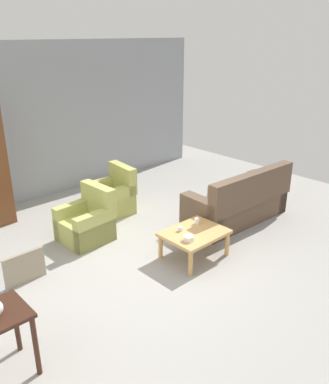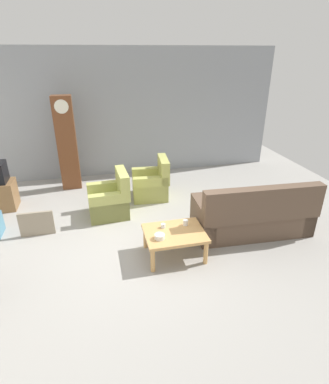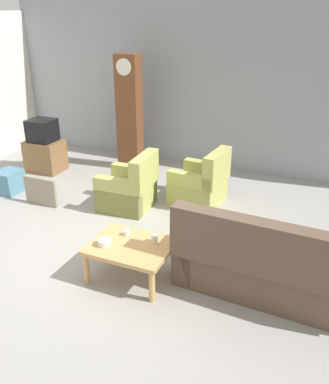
# 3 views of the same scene
# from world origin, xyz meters

# --- Properties ---
(ground_plane) EXTENTS (10.40, 10.40, 0.00)m
(ground_plane) POSITION_xyz_m (0.00, 0.00, 0.00)
(ground_plane) COLOR #999691
(garage_door_wall) EXTENTS (8.40, 0.16, 3.20)m
(garage_door_wall) POSITION_xyz_m (0.00, 3.60, 1.60)
(garage_door_wall) COLOR gray
(garage_door_wall) RESTS_ON ground_plane
(couch_floral) EXTENTS (2.14, 0.98, 1.04)m
(couch_floral) POSITION_xyz_m (2.02, -0.09, 0.36)
(couch_floral) COLOR brown
(couch_floral) RESTS_ON ground_plane
(armchair_olive_near) EXTENTS (0.83, 0.80, 0.92)m
(armchair_olive_near) POSITION_xyz_m (-0.45, 1.22, 0.31)
(armchair_olive_near) COLOR tan
(armchair_olive_near) RESTS_ON ground_plane
(armchair_olive_far) EXTENTS (0.86, 0.83, 0.92)m
(armchair_olive_far) POSITION_xyz_m (0.53, 1.86, 0.31)
(armchair_olive_far) COLOR tan
(armchair_olive_far) RESTS_ON ground_plane
(coffee_table_wood) EXTENTS (0.96, 0.76, 0.44)m
(coffee_table_wood) POSITION_xyz_m (0.46, -0.43, 0.38)
(coffee_table_wood) COLOR tan
(coffee_table_wood) RESTS_ON ground_plane
(grandfather_clock) EXTENTS (0.44, 0.30, 2.19)m
(grandfather_clock) POSITION_xyz_m (-1.28, 2.84, 1.10)
(grandfather_clock) COLOR brown
(grandfather_clock) RESTS_ON ground_plane
(tv_stand_cabinet) EXTENTS (0.68, 0.52, 0.60)m
(tv_stand_cabinet) POSITION_xyz_m (-2.73, 2.02, 0.30)
(tv_stand_cabinet) COLOR brown
(tv_stand_cabinet) RESTS_ON ground_plane
(tv_crt) EXTENTS (0.48, 0.44, 0.42)m
(tv_crt) POSITION_xyz_m (-2.73, 2.02, 0.81)
(tv_crt) COLOR black
(tv_crt) RESTS_ON tv_stand_cabinet
(framed_picture_leaning) EXTENTS (0.60, 0.05, 0.47)m
(framed_picture_leaning) POSITION_xyz_m (-1.81, 0.73, 0.23)
(framed_picture_leaning) COLOR gray
(framed_picture_leaning) RESTS_ON ground_plane
(storage_box_blue) EXTENTS (0.37, 0.42, 0.39)m
(storage_box_blue) POSITION_xyz_m (-2.64, 0.91, 0.20)
(storage_box_blue) COLOR teal
(storage_box_blue) RESTS_ON ground_plane
(cup_white_porcelain) EXTENTS (0.08, 0.08, 0.09)m
(cup_white_porcelain) POSITION_xyz_m (0.69, -0.27, 0.49)
(cup_white_porcelain) COLOR white
(cup_white_porcelain) RESTS_ON coffee_table_wood
(cup_blue_rimmed) EXTENTS (0.07, 0.07, 0.07)m
(cup_blue_rimmed) POSITION_xyz_m (0.31, -0.26, 0.48)
(cup_blue_rimmed) COLOR silver
(cup_blue_rimmed) RESTS_ON coffee_table_wood
(bowl_white_stacked) EXTENTS (0.16, 0.16, 0.08)m
(bowl_white_stacked) POSITION_xyz_m (0.18, -0.56, 0.48)
(bowl_white_stacked) COLOR white
(bowl_white_stacked) RESTS_ON coffee_table_wood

